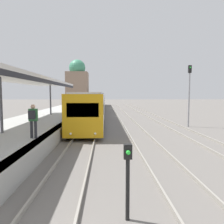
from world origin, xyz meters
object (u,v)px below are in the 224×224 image
person_on_platform (33,118)px  signal_post_near (128,174)px  train_near (97,101)px  signal_mast_far (189,89)px

person_on_platform → signal_post_near: size_ratio=0.88×
train_near → person_on_platform: bearing=-94.3°
signal_post_near → signal_mast_far: signal_mast_far is taller
signal_post_near → signal_mast_far: 16.92m
train_near → signal_mast_far: (9.28, -18.03, 1.78)m
person_on_platform → signal_post_near: person_on_platform is taller
signal_mast_far → person_on_platform: bearing=-140.0°
signal_post_near → person_on_platform: bearing=126.2°
person_on_platform → train_near: (2.09, 27.56, -0.14)m
train_near → signal_post_near: train_near is taller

